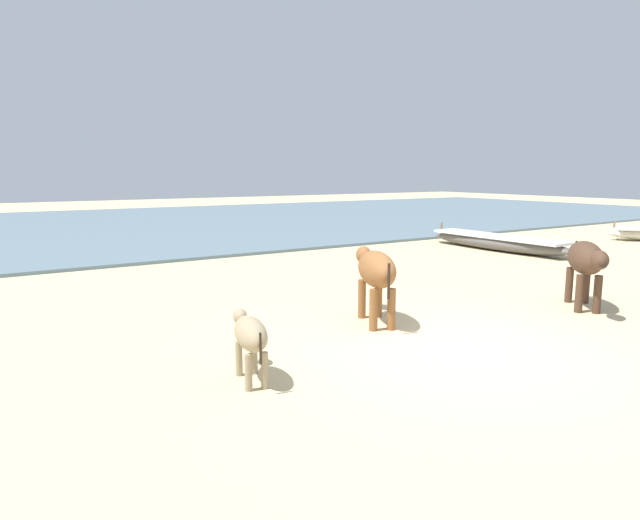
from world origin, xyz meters
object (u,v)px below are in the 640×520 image
(calf_near_dun, at_px, (250,335))
(cow_second_adult_dark, at_px, (586,261))
(fishing_boat_0, at_px, (498,242))
(cow_adult_brown, at_px, (375,271))

(calf_near_dun, height_order, cow_second_adult_dark, cow_second_adult_dark)
(fishing_boat_0, xyz_separation_m, cow_adult_brown, (-7.56, -4.03, 0.53))
(fishing_boat_0, distance_m, cow_adult_brown, 8.58)
(cow_adult_brown, bearing_deg, cow_second_adult_dark, -85.70)
(fishing_boat_0, distance_m, calf_near_dun, 11.29)
(cow_adult_brown, height_order, calf_near_dun, cow_adult_brown)
(cow_adult_brown, bearing_deg, calf_near_dun, 136.47)
(calf_near_dun, bearing_deg, cow_adult_brown, -55.02)
(cow_adult_brown, relative_size, calf_near_dun, 1.49)
(cow_second_adult_dark, bearing_deg, fishing_boat_0, -174.04)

